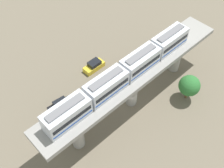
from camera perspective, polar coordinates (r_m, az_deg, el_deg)
The scene contains 7 objects.
ground_plane at distance 48.66m, azimuth 3.93°, elevation -3.72°, with size 120.00×120.00×0.00m, color #706654.
viaduct at distance 44.01m, azimuth 4.33°, elevation 0.86°, with size 5.20×35.80×7.61m.
train at distance 40.52m, azimuth 2.43°, elevation 2.18°, with size 2.64×27.45×3.24m.
parked_car_red at distance 52.67m, azimuth 2.93°, elevation 3.14°, with size 2.72×4.50×1.76m.
parked_car_black at distance 47.99m, azimuth -10.51°, elevation -4.37°, with size 2.23×4.36×1.76m.
parked_car_yellow at distance 53.24m, azimuth -3.69°, elevation 3.74°, with size 1.83×4.21×1.76m.
tree_near_viaduct at distance 48.38m, azimuth 15.57°, elevation -0.34°, with size 3.64×3.64×5.08m.
Camera 1 is at (18.55, -22.09, 39.19)m, focal length 44.61 mm.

